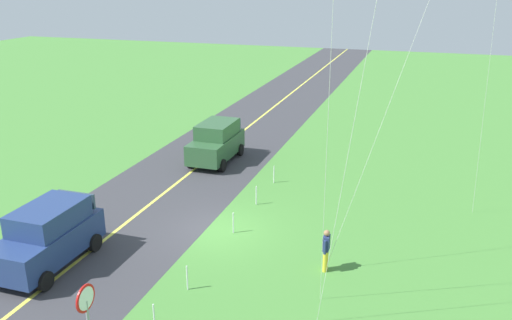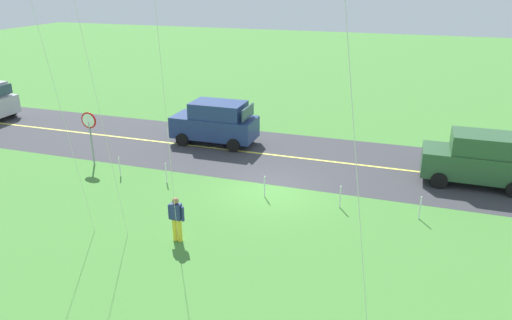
# 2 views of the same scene
# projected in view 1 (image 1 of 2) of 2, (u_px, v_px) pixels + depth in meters

# --- Properties ---
(ground_plane) EXTENTS (120.00, 120.00, 0.10)m
(ground_plane) POSITION_uv_depth(u_px,v_px,m) (218.00, 231.00, 22.17)
(ground_plane) COLOR #478438
(asphalt_road) EXTENTS (120.00, 7.00, 0.00)m
(asphalt_road) POSITION_uv_depth(u_px,v_px,m) (133.00, 217.00, 23.33)
(asphalt_road) COLOR #38383D
(asphalt_road) RESTS_ON ground
(road_centre_stripe) EXTENTS (120.00, 0.16, 0.00)m
(road_centre_stripe) POSITION_uv_depth(u_px,v_px,m) (133.00, 217.00, 23.33)
(road_centre_stripe) COLOR #E5E04C
(road_centre_stripe) RESTS_ON asphalt_road
(car_suv_foreground) EXTENTS (4.40, 2.12, 2.24)m
(car_suv_foreground) POSITION_uv_depth(u_px,v_px,m) (48.00, 235.00, 19.20)
(car_suv_foreground) COLOR navy
(car_suv_foreground) RESTS_ON ground
(car_parked_west_near) EXTENTS (4.40, 2.12, 2.24)m
(car_parked_west_near) POSITION_uv_depth(u_px,v_px,m) (216.00, 142.00, 30.09)
(car_parked_west_near) COLOR #2D5633
(car_parked_west_near) RESTS_ON ground
(stop_sign) EXTENTS (0.76, 0.08, 2.56)m
(stop_sign) POSITION_uv_depth(u_px,v_px,m) (87.00, 311.00, 13.79)
(stop_sign) COLOR gray
(stop_sign) RESTS_ON ground
(person_adult_near) EXTENTS (0.58, 0.22, 1.60)m
(person_adult_near) POSITION_uv_depth(u_px,v_px,m) (326.00, 249.00, 18.85)
(person_adult_near) COLOR yellow
(person_adult_near) RESTS_ON ground
(fence_post_0) EXTENTS (0.05, 0.05, 0.90)m
(fence_post_0) POSITION_uv_depth(u_px,v_px,m) (274.00, 174.00, 27.11)
(fence_post_0) COLOR silver
(fence_post_0) RESTS_ON ground
(fence_post_1) EXTENTS (0.05, 0.05, 0.90)m
(fence_post_1) POSITION_uv_depth(u_px,v_px,m) (256.00, 195.00, 24.50)
(fence_post_1) COLOR silver
(fence_post_1) RESTS_ON ground
(fence_post_2) EXTENTS (0.05, 0.05, 0.90)m
(fence_post_2) POSITION_uv_depth(u_px,v_px,m) (233.00, 223.00, 21.78)
(fence_post_2) COLOR silver
(fence_post_2) RESTS_ON ground
(fence_post_3) EXTENTS (0.05, 0.05, 0.90)m
(fence_post_3) POSITION_uv_depth(u_px,v_px,m) (187.00, 278.00, 17.81)
(fence_post_3) COLOR silver
(fence_post_3) RESTS_ON ground
(fence_post_4) EXTENTS (0.05, 0.05, 0.90)m
(fence_post_4) POSITION_uv_depth(u_px,v_px,m) (154.00, 317.00, 15.75)
(fence_post_4) COLOR silver
(fence_post_4) RESTS_ON ground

